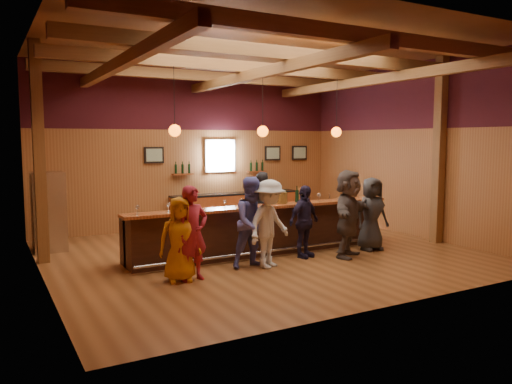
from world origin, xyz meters
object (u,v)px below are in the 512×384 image
customer_dark (372,214)px  bottle_a (286,198)px  bartender (261,207)px  customer_brown (348,214)px  customer_navy (304,222)px  ice_bucket (282,198)px  customer_orange (180,239)px  back_bar_cabinet (236,209)px  customer_redvest (193,233)px  customer_white (269,224)px  bar_counter (260,229)px  stainless_fridge (49,212)px  customer_denim (253,222)px

customer_dark → bottle_a: (-1.82, 0.79, 0.40)m
bartender → customer_brown: bearing=106.9°
customer_navy → ice_bucket: bearing=88.7°
customer_orange → customer_dark: customer_dark is taller
back_bar_cabinet → customer_redvest: (-3.34, -4.95, 0.38)m
customer_white → ice_bucket: (0.90, 0.98, 0.36)m
bar_counter → customer_redvest: 2.58m
back_bar_cabinet → customer_brown: 4.90m
customer_orange → bottle_a: size_ratio=4.91×
customer_dark → back_bar_cabinet: bearing=108.1°
customer_redvest → customer_dark: size_ratio=1.03×
customer_brown → bartender: size_ratio=1.08×
back_bar_cabinet → stainless_fridge: stainless_fridge is taller
bar_counter → customer_orange: customer_orange is taller
customer_white → ice_bucket: size_ratio=7.07×
customer_dark → bartender: size_ratio=0.96×
ice_bucket → customer_denim: bearing=-144.8°
bartender → customer_denim: bearing=52.8°
customer_navy → customer_dark: (1.77, -0.13, 0.06)m
back_bar_cabinet → customer_navy: (-0.60, -4.46, 0.30)m
customer_orange → customer_dark: 4.74m
customer_orange → customer_white: customer_white is taller
back_bar_cabinet → customer_dark: (1.17, -4.59, 0.36)m
stainless_fridge → customer_brown: bearing=-34.0°
customer_denim → bottle_a: bearing=34.2°
customer_white → bottle_a: 1.50m
customer_redvest → customer_navy: size_ratio=1.10×
stainless_fridge → bartender: bearing=-17.6°
customer_brown → ice_bucket: bearing=101.9°
customer_navy → bartender: size_ratio=0.89×
customer_denim → customer_brown: (2.21, -0.20, 0.04)m
customer_orange → bartender: 3.72m
customer_orange → customer_brown: (3.82, 0.02, 0.18)m
customer_denim → bartender: size_ratio=1.03×
customer_white → customer_dark: customer_white is taller
bar_counter → customer_denim: 1.39m
back_bar_cabinet → customer_dark: size_ratio=2.39×
bar_counter → customer_white: (-0.49, -1.26, 0.35)m
bar_counter → stainless_fridge: (-4.12, 2.45, 0.38)m
stainless_fridge → customer_redvest: (1.96, -3.83, -0.04)m
customer_denim → bartender: bearing=57.6°
customer_redvest → ice_bucket: 2.81m
bar_counter → customer_navy: (0.59, -0.89, 0.26)m
customer_denim → customer_white: (0.27, -0.16, -0.03)m
customer_denim → customer_white: size_ratio=1.03×
customer_orange → customer_redvest: customer_redvest is taller
back_bar_cabinet → customer_denim: bearing=-112.6°
customer_orange → ice_bucket: customer_orange is taller
stainless_fridge → customer_denim: 4.88m
customer_redvest → bartender: bartender is taller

